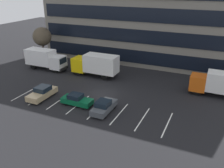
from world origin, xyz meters
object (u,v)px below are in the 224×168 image
at_px(box_truck_yellow, 96,64).
at_px(sedan_tan, 42,93).
at_px(box_truck_orange, 219,83).
at_px(sedan_forest, 77,100).
at_px(sedan_charcoal, 104,107).
at_px(bare_tree, 42,37).
at_px(box_truck_white, 45,58).

distance_m(box_truck_yellow, sedan_tan, 10.57).
bearing_deg(box_truck_yellow, box_truck_orange, 0.07).
relative_size(sedan_tan, sedan_forest, 1.12).
distance_m(sedan_charcoal, bare_tree, 23.88).
height_order(box_truck_yellow, box_truck_orange, box_truck_yellow).
bearing_deg(sedan_charcoal, box_truck_yellow, 122.32).
height_order(box_truck_yellow, sedan_forest, box_truck_yellow).
bearing_deg(sedan_tan, bare_tree, 127.79).
xyz_separation_m(sedan_charcoal, bare_tree, (-19.36, 13.39, 4.02)).
distance_m(box_truck_yellow, sedan_forest, 10.38).
distance_m(box_truck_white, box_truck_yellow, 9.61).
relative_size(box_truck_white, sedan_forest, 1.88).
relative_size(box_truck_white, box_truck_yellow, 0.96).
distance_m(box_truck_yellow, bare_tree, 13.54).
xyz_separation_m(box_truck_orange, sedan_charcoal, (-11.88, -10.25, -1.16)).
xyz_separation_m(box_truck_yellow, bare_tree, (-12.89, 3.16, 2.71)).
xyz_separation_m(box_truck_yellow, box_truck_orange, (18.35, 0.02, -0.16)).
height_order(box_truck_white, box_truck_orange, box_truck_white).
xyz_separation_m(box_truck_yellow, sedan_tan, (-2.54, -10.18, -1.27)).
xyz_separation_m(box_truck_orange, sedan_forest, (-15.76, -9.98, -1.19)).
bearing_deg(sedan_forest, sedan_charcoal, -3.94).
height_order(box_truck_orange, sedan_forest, box_truck_orange).
bearing_deg(box_truck_white, sedan_tan, -53.75).
distance_m(box_truck_white, sedan_charcoal, 18.79).
height_order(sedan_forest, sedan_charcoal, sedan_charcoal).
height_order(sedan_tan, sedan_forest, sedan_tan).
distance_m(box_truck_white, bare_tree, 5.71).
relative_size(box_truck_orange, sedan_forest, 1.81).
bearing_deg(sedan_forest, box_truck_orange, 32.36).
bearing_deg(box_truck_white, box_truck_yellow, 3.36).
height_order(box_truck_orange, bare_tree, bare_tree).
distance_m(box_truck_yellow, sedan_charcoal, 12.17).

